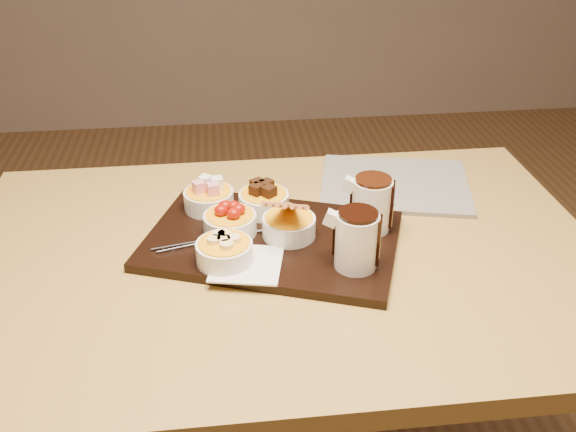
{
  "coord_description": "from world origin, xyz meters",
  "views": [
    {
      "loc": [
        -0.1,
        -0.99,
        1.41
      ],
      "look_at": [
        0.01,
        0.02,
        0.81
      ],
      "focal_mm": 40.0,
      "sensor_mm": 36.0,
      "label": 1
    }
  ],
  "objects": [
    {
      "name": "fondue_skewers",
      "position": [
        -0.11,
        0.03,
        0.77
      ],
      "size": [
        0.08,
        0.26,
        0.01
      ],
      "primitive_type": null,
      "rotation": [
        0.0,
        0.0,
        -1.36
      ],
      "color": "silver",
      "rests_on": "serving_board"
    },
    {
      "name": "bowl_strawberries",
      "position": [
        -0.09,
        0.05,
        0.79
      ],
      "size": [
        0.1,
        0.1,
        0.04
      ],
      "primitive_type": "cylinder",
      "color": "white",
      "rests_on": "serving_board"
    },
    {
      "name": "pitcher_milk_chocolate",
      "position": [
        0.17,
        0.03,
        0.82
      ],
      "size": [
        0.09,
        0.09,
        0.1
      ],
      "primitive_type": "cylinder",
      "rotation": [
        0.0,
        0.0,
        -0.35
      ],
      "color": "silver",
      "rests_on": "serving_board"
    },
    {
      "name": "dining_table",
      "position": [
        0.0,
        0.0,
        0.65
      ],
      "size": [
        1.2,
        0.8,
        0.75
      ],
      "color": "#AE8B40",
      "rests_on": "ground"
    },
    {
      "name": "bowl_biscotti",
      "position": [
        0.02,
        0.02,
        0.79
      ],
      "size": [
        0.1,
        0.1,
        0.04
      ],
      "primitive_type": "cylinder",
      "color": "white",
      "rests_on": "serving_board"
    },
    {
      "name": "serving_board",
      "position": [
        -0.02,
        0.02,
        0.76
      ],
      "size": [
        0.53,
        0.44,
        0.02
      ],
      "primitive_type": "cube",
      "rotation": [
        0.0,
        0.0,
        -0.35
      ],
      "color": "black",
      "rests_on": "dining_table"
    },
    {
      "name": "bowl_marshmallows",
      "position": [
        -0.13,
        0.15,
        0.79
      ],
      "size": [
        0.1,
        0.1,
        0.04
      ],
      "primitive_type": "cylinder",
      "color": "white",
      "rests_on": "serving_board"
    },
    {
      "name": "bowl_bananas",
      "position": [
        -0.11,
        -0.05,
        0.79
      ],
      "size": [
        0.1,
        0.1,
        0.04
      ],
      "primitive_type": "cylinder",
      "color": "white",
      "rests_on": "serving_board"
    },
    {
      "name": "pitcher_dark_chocolate",
      "position": [
        0.12,
        -0.09,
        0.82
      ],
      "size": [
        0.09,
        0.09,
        0.1
      ],
      "primitive_type": "cylinder",
      "rotation": [
        0.0,
        0.0,
        -0.35
      ],
      "color": "silver",
      "rests_on": "serving_board"
    },
    {
      "name": "bowl_cake",
      "position": [
        -0.02,
        0.12,
        0.79
      ],
      "size": [
        0.1,
        0.1,
        0.04
      ],
      "primitive_type": "cylinder",
      "color": "white",
      "rests_on": "serving_board"
    },
    {
      "name": "napkin",
      "position": [
        -0.07,
        -0.06,
        0.77
      ],
      "size": [
        0.14,
        0.14,
        0.0
      ],
      "primitive_type": "cube",
      "rotation": [
        0.0,
        0.0,
        -0.21
      ],
      "color": "white",
      "rests_on": "serving_board"
    },
    {
      "name": "newspaper",
      "position": [
        0.28,
        0.23,
        0.76
      ],
      "size": [
        0.37,
        0.32,
        0.01
      ],
      "primitive_type": "cube",
      "rotation": [
        0.0,
        0.0,
        -0.23
      ],
      "color": "beige",
      "rests_on": "dining_table"
    }
  ]
}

